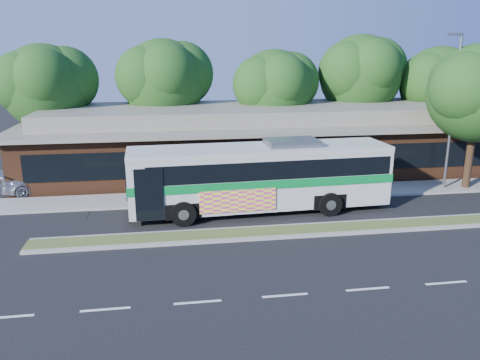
{
  "coord_description": "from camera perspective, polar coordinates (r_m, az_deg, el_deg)",
  "views": [
    {
      "loc": [
        -6.7,
        -19.02,
        8.12
      ],
      "look_at": [
        -3.38,
        2.82,
        2.0
      ],
      "focal_mm": 35.0,
      "sensor_mm": 36.0,
      "label": 1
    }
  ],
  "objects": [
    {
      "name": "tree_bg_c",
      "position": [
        35.2,
        4.78,
        11.32
      ],
      "size": [
        6.24,
        5.6,
        8.26
      ],
      "color": "black",
      "rests_on": "ground"
    },
    {
      "name": "tree_bg_d",
      "position": [
        38.33,
        15.0,
        12.43
      ],
      "size": [
        6.91,
        6.2,
        9.37
      ],
      "color": "black",
      "rests_on": "ground"
    },
    {
      "name": "lamp_post",
      "position": [
        30.02,
        24.48,
        7.96
      ],
      "size": [
        0.93,
        0.18,
        9.07
      ],
      "color": "slate",
      "rests_on": "ground"
    },
    {
      "name": "tree_bg_b",
      "position": [
        35.22,
        -8.61,
        12.1
      ],
      "size": [
        6.69,
        6.0,
        9.0
      ],
      "color": "black",
      "rests_on": "ground"
    },
    {
      "name": "tree_bg_a",
      "position": [
        35.13,
        -22.0,
        10.72
      ],
      "size": [
        6.47,
        5.8,
        8.63
      ],
      "color": "black",
      "rests_on": "ground"
    },
    {
      "name": "ground",
      "position": [
        21.74,
        10.04,
        -6.7
      ],
      "size": [
        120.0,
        120.0,
        0.0
      ],
      "primitive_type": "plane",
      "color": "black",
      "rests_on": "ground"
    },
    {
      "name": "sedan",
      "position": [
        30.11,
        -22.52,
        0.05
      ],
      "size": [
        5.35,
        3.47,
        1.44
      ],
      "primitive_type": "imported",
      "rotation": [
        0.0,
        0.0,
        1.89
      ],
      "color": "#ACAEB3",
      "rests_on": "ground"
    },
    {
      "name": "sidewalk",
      "position": [
        27.5,
        5.85,
        -1.64
      ],
      "size": [
        44.0,
        2.6,
        0.12
      ],
      "primitive_type": "cube",
      "color": "gray",
      "rests_on": "ground"
    },
    {
      "name": "transit_bus",
      "position": [
        24.05,
        2.61,
        0.94
      ],
      "size": [
        13.49,
        3.58,
        3.75
      ],
      "rotation": [
        0.0,
        0.0,
        0.05
      ],
      "color": "beige",
      "rests_on": "ground"
    },
    {
      "name": "plaza_building",
      "position": [
        33.25,
        3.13,
        5.08
      ],
      "size": [
        33.2,
        11.2,
        4.45
      ],
      "color": "#532E1A",
      "rests_on": "ground"
    },
    {
      "name": "median_strip",
      "position": [
        22.24,
        9.56,
        -5.95
      ],
      "size": [
        26.0,
        1.1,
        0.15
      ],
      "primitive_type": "cube",
      "color": "#415624",
      "rests_on": "ground"
    },
    {
      "name": "tree_bg_e",
      "position": [
        40.23,
        23.48,
        10.85
      ],
      "size": [
        6.47,
        5.8,
        8.5
      ],
      "color": "black",
      "rests_on": "ground"
    }
  ]
}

